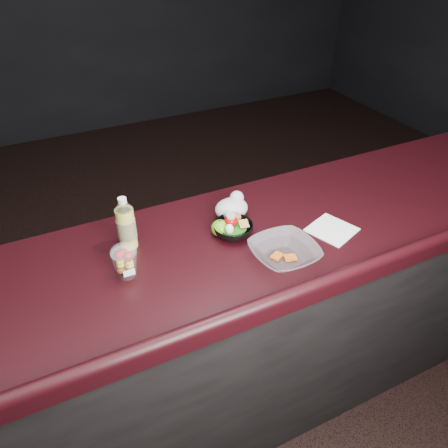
{
  "coord_description": "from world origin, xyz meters",
  "views": [
    {
      "loc": [
        -0.53,
        -0.85,
        2.03
      ],
      "look_at": [
        0.04,
        0.31,
        1.1
      ],
      "focal_mm": 35.0,
      "sensor_mm": 36.0,
      "label": 1
    }
  ],
  "objects_px": {
    "lemonade_bottle": "(126,227)",
    "takeout_bowl": "(284,253)",
    "snack_bowl": "(233,228)",
    "fruit_cup": "(125,260)",
    "green_apple": "(220,228)"
  },
  "relations": [
    {
      "from": "fruit_cup",
      "to": "snack_bowl",
      "type": "xyz_separation_m",
      "value": [
        0.43,
        0.05,
        -0.04
      ]
    },
    {
      "from": "lemonade_bottle",
      "to": "green_apple",
      "type": "height_order",
      "value": "lemonade_bottle"
    },
    {
      "from": "fruit_cup",
      "to": "takeout_bowl",
      "type": "bearing_deg",
      "value": -17.36
    },
    {
      "from": "snack_bowl",
      "to": "takeout_bowl",
      "type": "relative_size",
      "value": 0.75
    },
    {
      "from": "fruit_cup",
      "to": "green_apple",
      "type": "bearing_deg",
      "value": 9.57
    },
    {
      "from": "fruit_cup",
      "to": "green_apple",
      "type": "distance_m",
      "value": 0.39
    },
    {
      "from": "lemonade_bottle",
      "to": "fruit_cup",
      "type": "xyz_separation_m",
      "value": [
        -0.05,
        -0.15,
        -0.02
      ]
    },
    {
      "from": "snack_bowl",
      "to": "takeout_bowl",
      "type": "distance_m",
      "value": 0.23
    },
    {
      "from": "lemonade_bottle",
      "to": "takeout_bowl",
      "type": "relative_size",
      "value": 0.87
    },
    {
      "from": "snack_bowl",
      "to": "takeout_bowl",
      "type": "bearing_deg",
      "value": -65.12
    },
    {
      "from": "fruit_cup",
      "to": "lemonade_bottle",
      "type": "bearing_deg",
      "value": 71.45
    },
    {
      "from": "green_apple",
      "to": "takeout_bowl",
      "type": "bearing_deg",
      "value": -58.25
    },
    {
      "from": "green_apple",
      "to": "takeout_bowl",
      "type": "relative_size",
      "value": 0.3
    },
    {
      "from": "green_apple",
      "to": "snack_bowl",
      "type": "height_order",
      "value": "snack_bowl"
    },
    {
      "from": "lemonade_bottle",
      "to": "snack_bowl",
      "type": "distance_m",
      "value": 0.4
    }
  ]
}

